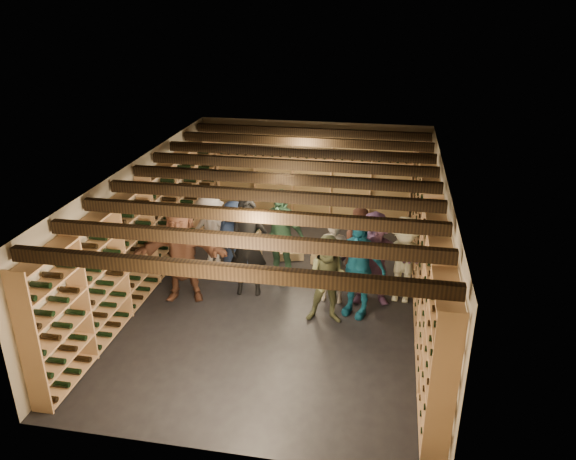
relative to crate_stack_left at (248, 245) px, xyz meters
The scene contains 21 objects.
ground 1.67m from the crate_stack_left, 52.85° to the right, with size 8.00×8.00×0.00m, color black.
walls 1.84m from the crate_stack_left, 52.85° to the right, with size 5.52×8.02×2.40m.
ceiling 2.63m from the crate_stack_left, 52.85° to the right, with size 5.50×8.00×0.01m, color #BDB3A1.
ceiling_joists 2.52m from the crate_stack_left, 52.85° to the right, with size 5.40×7.12×0.18m.
wine_rack_left 2.18m from the crate_stack_left, 140.64° to the right, with size 0.32×7.50×2.15m.
wine_rack_right 3.86m from the crate_stack_left, 20.09° to the right, with size 0.32×7.50×2.15m.
wine_rack_back 2.81m from the crate_stack_left, 68.73° to the left, with size 4.70×0.30×2.15m.
crate_stack_left is the anchor object (origin of this frame).
crate_stack_right 1.63m from the crate_stack_left, ahead, with size 0.59×0.51×0.34m.
crate_loose 0.95m from the crate_stack_left, 15.09° to the left, with size 0.50×0.33×0.17m, color tan.
person_1 1.54m from the crate_stack_left, 74.81° to the right, with size 0.69×0.45×1.88m, color black.
person_2 2.88m from the crate_stack_left, 47.02° to the right, with size 0.77×0.60×1.59m, color #4D5233.
person_3 3.40m from the crate_stack_left, 19.75° to the right, with size 1.05×0.61×1.63m, color beige.
person_4 3.00m from the crate_stack_left, 36.29° to the right, with size 1.05×0.44×1.79m, color #135876.
person_5 2.01m from the crate_stack_left, 113.12° to the right, with size 1.69×0.54×1.82m, color brown.
person_6 0.81m from the crate_stack_left, 98.01° to the right, with size 0.76×0.49×1.55m, color #1C2A48.
person_7 2.42m from the crate_stack_left, 35.15° to the right, with size 0.59×0.38×1.61m, color gray.
person_8 2.55m from the crate_stack_left, 17.74° to the right, with size 0.78×0.61×1.61m, color #46251A.
person_9 0.94m from the crate_stack_left, 139.70° to the right, with size 1.04×0.60×1.61m, color beige.
person_10 1.29m from the crate_stack_left, 42.79° to the right, with size 1.11×0.46×1.89m, color #26462F.
person_11 2.96m from the crate_stack_left, 25.53° to the right, with size 1.61×0.51×1.74m, color #7B5283.
Camera 1 is at (1.78, -9.04, 5.26)m, focal length 35.00 mm.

